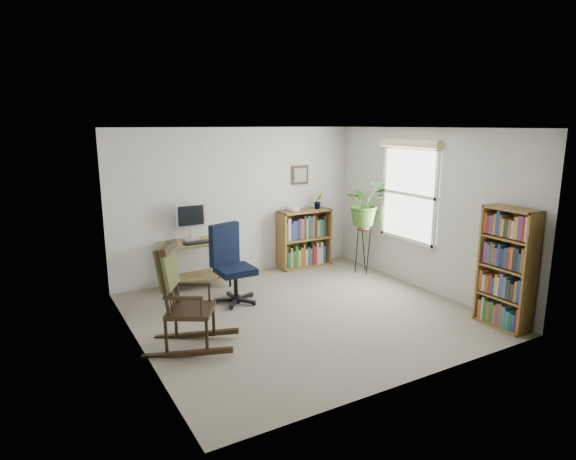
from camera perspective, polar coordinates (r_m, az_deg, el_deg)
floor at (r=6.46m, az=1.79°, el=-9.80°), size 4.20×4.00×0.00m
ceiling at (r=5.98m, az=1.94°, el=12.00°), size 4.20×4.00×0.00m
wall_back at (r=7.85m, az=-5.81°, el=3.25°), size 4.20×0.00×2.40m
wall_front at (r=4.58m, az=15.12°, el=-3.78°), size 4.20×0.00×2.40m
wall_left at (r=5.34m, az=-17.71°, el=-1.64°), size 0.00×4.00×2.40m
wall_right at (r=7.41m, az=15.84°, el=2.29°), size 0.00×4.00×2.40m
window at (r=7.56m, az=14.10°, el=4.12°), size 0.12×1.20×1.50m
desk at (r=7.46m, az=-10.90°, el=-4.04°), size 1.00×0.55×0.72m
monitor at (r=7.43m, az=-11.45°, el=0.96°), size 0.46×0.16×0.56m
keyboard at (r=7.25m, az=-10.71°, el=-1.46°), size 0.40×0.15×0.02m
office_chair at (r=6.68m, az=-6.26°, el=-4.03°), size 0.76×0.76×1.12m
rocking_chair at (r=5.42m, az=-11.53°, el=-7.67°), size 1.22×1.07×1.21m
low_bookshelf at (r=8.36m, az=1.97°, el=-1.03°), size 0.95×0.32×1.00m
tall_bookshelf at (r=6.40m, az=24.48°, el=-4.16°), size 0.28×0.65×1.48m
plant_stand at (r=8.11m, az=8.88°, el=-2.03°), size 0.30×0.30×0.88m
spider_plant at (r=7.91m, az=9.15°, el=5.76°), size 1.69×1.88×1.46m
potted_plant_small at (r=8.41m, az=3.58°, el=2.89°), size 0.13×0.24×0.11m
framed_picture at (r=8.30m, az=1.47°, el=6.53°), size 0.32×0.04×0.32m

